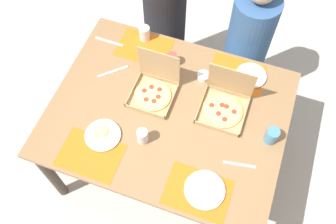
{
  "coord_description": "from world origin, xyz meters",
  "views": [
    {
      "loc": [
        0.38,
        -1.06,
        2.78
      ],
      "look_at": [
        0.0,
        0.0,
        0.78
      ],
      "focal_mm": 39.87,
      "sensor_mm": 36.0,
      "label": 1
    }
  ],
  "objects_px": {
    "cup_dark": "(145,33)",
    "diner_right_seat": "(246,49)",
    "plate_far_right": "(103,135)",
    "cup_red": "(172,60)",
    "pizza_box_corner_right": "(154,89)",
    "cup_clear_right": "(143,136)",
    "pizza_box_center": "(224,104)",
    "plate_middle": "(205,190)",
    "cup_clear_left": "(272,136)",
    "diner_left_seat": "(165,27)",
    "plate_near_right": "(251,76)",
    "condiment_bowl": "(203,76)"
  },
  "relations": [
    {
      "from": "pizza_box_center",
      "to": "cup_clear_right",
      "type": "distance_m",
      "value": 0.54
    },
    {
      "from": "cup_clear_left",
      "to": "diner_left_seat",
      "type": "xyz_separation_m",
      "value": [
        -0.96,
        0.8,
        -0.28
      ]
    },
    {
      "from": "plate_near_right",
      "to": "plate_far_right",
      "type": "xyz_separation_m",
      "value": [
        -0.73,
        -0.72,
        0.0
      ]
    },
    {
      "from": "pizza_box_corner_right",
      "to": "diner_right_seat",
      "type": "xyz_separation_m",
      "value": [
        0.46,
        0.73,
        -0.27
      ]
    },
    {
      "from": "pizza_box_center",
      "to": "cup_red",
      "type": "relative_size",
      "value": 3.43
    },
    {
      "from": "pizza_box_center",
      "to": "diner_left_seat",
      "type": "height_order",
      "value": "diner_left_seat"
    },
    {
      "from": "cup_clear_left",
      "to": "cup_clear_right",
      "type": "distance_m",
      "value": 0.75
    },
    {
      "from": "cup_red",
      "to": "pizza_box_corner_right",
      "type": "bearing_deg",
      "value": -96.31
    },
    {
      "from": "condiment_bowl",
      "to": "diner_right_seat",
      "type": "bearing_deg",
      "value": 68.92
    },
    {
      "from": "pizza_box_center",
      "to": "cup_dark",
      "type": "height_order",
      "value": "pizza_box_center"
    },
    {
      "from": "pizza_box_center",
      "to": "plate_near_right",
      "type": "xyz_separation_m",
      "value": [
        0.1,
        0.29,
        -0.04
      ]
    },
    {
      "from": "plate_middle",
      "to": "cup_clear_left",
      "type": "relative_size",
      "value": 2.16
    },
    {
      "from": "cup_dark",
      "to": "condiment_bowl",
      "type": "distance_m",
      "value": 0.51
    },
    {
      "from": "plate_middle",
      "to": "condiment_bowl",
      "type": "bearing_deg",
      "value": 107.76
    },
    {
      "from": "cup_clear_left",
      "to": "diner_left_seat",
      "type": "bearing_deg",
      "value": 139.98
    },
    {
      "from": "pizza_box_corner_right",
      "to": "plate_near_right",
      "type": "bearing_deg",
      "value": 31.35
    },
    {
      "from": "plate_middle",
      "to": "cup_clear_left",
      "type": "bearing_deg",
      "value": 57.57
    },
    {
      "from": "condiment_bowl",
      "to": "diner_left_seat",
      "type": "distance_m",
      "value": 0.73
    },
    {
      "from": "cup_clear_right",
      "to": "diner_left_seat",
      "type": "height_order",
      "value": "diner_left_seat"
    },
    {
      "from": "cup_red",
      "to": "condiment_bowl",
      "type": "relative_size",
      "value": 1.12
    },
    {
      "from": "plate_near_right",
      "to": "plate_far_right",
      "type": "height_order",
      "value": "plate_far_right"
    },
    {
      "from": "cup_clear_left",
      "to": "condiment_bowl",
      "type": "distance_m",
      "value": 0.58
    },
    {
      "from": "plate_far_right",
      "to": "diner_left_seat",
      "type": "xyz_separation_m",
      "value": [
        -0.02,
        1.11,
        -0.23
      ]
    },
    {
      "from": "diner_left_seat",
      "to": "diner_right_seat",
      "type": "bearing_deg",
      "value": 0.0
    },
    {
      "from": "plate_near_right",
      "to": "cup_clear_right",
      "type": "bearing_deg",
      "value": -126.42
    },
    {
      "from": "plate_far_right",
      "to": "cup_red",
      "type": "xyz_separation_m",
      "value": [
        0.21,
        0.64,
        0.04
      ]
    },
    {
      "from": "cup_dark",
      "to": "condiment_bowl",
      "type": "bearing_deg",
      "value": -20.7
    },
    {
      "from": "plate_middle",
      "to": "diner_left_seat",
      "type": "bearing_deg",
      "value": 119.06
    },
    {
      "from": "plate_far_right",
      "to": "cup_clear_right",
      "type": "bearing_deg",
      "value": 12.62
    },
    {
      "from": "plate_near_right",
      "to": "cup_red",
      "type": "height_order",
      "value": "cup_red"
    },
    {
      "from": "plate_middle",
      "to": "cup_red",
      "type": "relative_size",
      "value": 2.48
    },
    {
      "from": "cup_dark",
      "to": "diner_right_seat",
      "type": "distance_m",
      "value": 0.8
    },
    {
      "from": "diner_left_seat",
      "to": "cup_clear_right",
      "type": "bearing_deg",
      "value": -76.63
    },
    {
      "from": "plate_far_right",
      "to": "cup_dark",
      "type": "distance_m",
      "value": 0.79
    },
    {
      "from": "cup_clear_left",
      "to": "pizza_box_center",
      "type": "bearing_deg",
      "value": 160.17
    },
    {
      "from": "cup_clear_left",
      "to": "diner_right_seat",
      "type": "height_order",
      "value": "diner_right_seat"
    },
    {
      "from": "plate_far_right",
      "to": "cup_red",
      "type": "bearing_deg",
      "value": 71.94
    },
    {
      "from": "cup_clear_left",
      "to": "diner_left_seat",
      "type": "height_order",
      "value": "diner_left_seat"
    },
    {
      "from": "plate_near_right",
      "to": "condiment_bowl",
      "type": "bearing_deg",
      "value": -158.24
    },
    {
      "from": "pizza_box_corner_right",
      "to": "condiment_bowl",
      "type": "bearing_deg",
      "value": 40.19
    },
    {
      "from": "pizza_box_corner_right",
      "to": "cup_clear_right",
      "type": "bearing_deg",
      "value": -80.31
    },
    {
      "from": "cup_red",
      "to": "diner_left_seat",
      "type": "bearing_deg",
      "value": 115.19
    },
    {
      "from": "diner_left_seat",
      "to": "diner_right_seat",
      "type": "xyz_separation_m",
      "value": [
        0.65,
        0.0,
        0.01
      ]
    },
    {
      "from": "pizza_box_center",
      "to": "condiment_bowl",
      "type": "xyz_separation_m",
      "value": [
        -0.19,
        0.18,
        -0.03
      ]
    },
    {
      "from": "pizza_box_corner_right",
      "to": "diner_left_seat",
      "type": "height_order",
      "value": "diner_left_seat"
    },
    {
      "from": "plate_far_right",
      "to": "condiment_bowl",
      "type": "bearing_deg",
      "value": 53.97
    },
    {
      "from": "cup_red",
      "to": "condiment_bowl",
      "type": "distance_m",
      "value": 0.23
    },
    {
      "from": "plate_near_right",
      "to": "cup_clear_left",
      "type": "height_order",
      "value": "cup_clear_left"
    },
    {
      "from": "plate_middle",
      "to": "diner_left_seat",
      "type": "height_order",
      "value": "diner_left_seat"
    },
    {
      "from": "pizza_box_corner_right",
      "to": "cup_clear_left",
      "type": "height_order",
      "value": "pizza_box_corner_right"
    }
  ]
}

